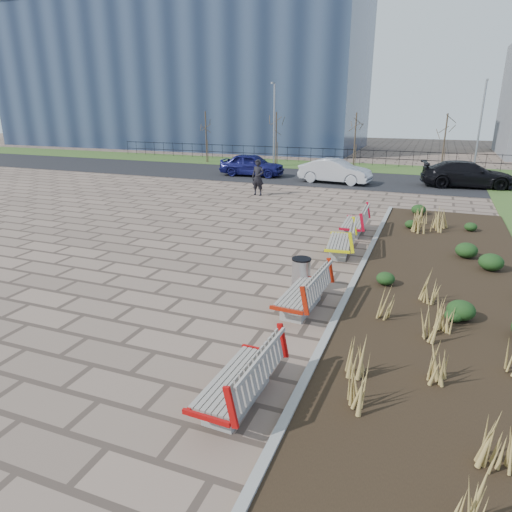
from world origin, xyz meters
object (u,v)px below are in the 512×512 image
at_px(bench_a, 237,376).
at_px(bench_c, 340,239).
at_px(pedestrian, 258,178).
at_px(car_black, 467,174).
at_px(bench_b, 302,290).
at_px(car_blue, 252,165).
at_px(car_silver, 335,171).
at_px(lamp_east, 479,130).
at_px(lamp_west, 274,126).
at_px(bench_d, 354,221).
at_px(litter_bin, 301,275).

height_order(bench_a, bench_c, same).
height_order(pedestrian, car_black, pedestrian).
xyz_separation_m(pedestrian, car_black, (10.48, 6.64, -0.18)).
xyz_separation_m(bench_b, car_blue, (-8.84, 18.99, 0.25)).
distance_m(bench_a, car_silver, 22.26).
bearing_deg(bench_c, car_blue, 114.46).
distance_m(bench_b, bench_c, 4.52).
xyz_separation_m(car_blue, car_black, (13.25, 0.54, 0.01)).
bearing_deg(lamp_east, bench_a, -100.23).
bearing_deg(bench_b, car_black, 80.35).
distance_m(bench_b, lamp_east, 24.51).
distance_m(pedestrian, lamp_west, 11.55).
bearing_deg(bench_a, lamp_west, 110.45).
height_order(bench_b, car_black, car_black).
bearing_deg(car_silver, bench_b, -163.72).
bearing_deg(lamp_east, bench_b, -101.83).
bearing_deg(bench_d, pedestrian, 134.39).
relative_size(bench_a, lamp_east, 0.35).
relative_size(bench_d, lamp_east, 0.35).
bearing_deg(bench_d, lamp_west, 116.05).
bearing_deg(lamp_west, bench_a, -72.00).
xyz_separation_m(car_silver, lamp_east, (8.06, 5.66, 2.30)).
bearing_deg(car_silver, car_blue, 89.01).
xyz_separation_m(bench_b, bench_d, (0.00, 7.16, 0.00)).
bearing_deg(bench_d, bench_b, -92.26).
height_order(bench_c, pedestrian, pedestrian).
distance_m(bench_c, car_black, 15.65).
relative_size(bench_a, bench_c, 1.00).
bearing_deg(bench_c, car_silver, 95.63).
bearing_deg(lamp_east, car_silver, -144.93).
height_order(bench_b, car_blue, car_blue).
xyz_separation_m(bench_c, lamp_west, (-9.00, 19.35, 2.54)).
distance_m(car_black, lamp_west, 14.27).
height_order(litter_bin, lamp_east, lamp_east).
relative_size(litter_bin, car_silver, 0.20).
bearing_deg(bench_a, bench_d, 92.45).
distance_m(bench_d, lamp_west, 19.15).
xyz_separation_m(litter_bin, car_silver, (-2.73, 17.10, 0.30)).
relative_size(bench_b, litter_bin, 2.38).
distance_m(bench_c, pedestrian, 10.35).
bearing_deg(litter_bin, car_silver, 99.06).
distance_m(bench_a, bench_c, 8.36).
height_order(car_blue, lamp_west, lamp_west).
relative_size(litter_bin, pedestrian, 0.47).
relative_size(bench_d, car_blue, 0.49).
bearing_deg(litter_bin, bench_b, -73.46).
distance_m(pedestrian, car_blue, 6.70).
xyz_separation_m(car_silver, lamp_west, (-5.94, 5.66, 2.30)).
bearing_deg(car_silver, lamp_east, -48.18).
height_order(bench_b, bench_d, same).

